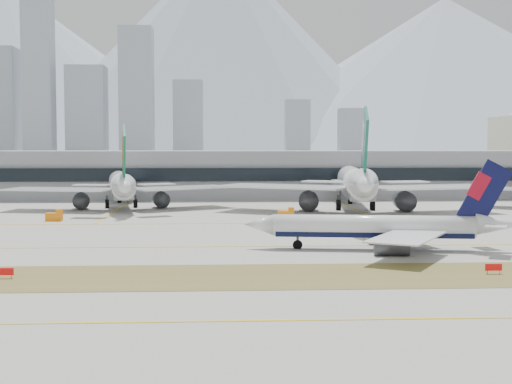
{
  "coord_description": "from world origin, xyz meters",
  "views": [
    {
      "loc": [
        0.25,
        -121.03,
        16.41
      ],
      "look_at": [
        7.4,
        18.0,
        7.5
      ],
      "focal_mm": 50.0,
      "sensor_mm": 36.0,
      "label": 1
    }
  ],
  "objects": [
    {
      "name": "terminal",
      "position": [
        0.0,
        114.84,
        7.5
      ],
      "size": [
        280.0,
        43.1,
        15.0
      ],
      "color": "gray",
      "rests_on": "ground"
    },
    {
      "name": "hold_sign_left",
      "position": [
        -26.44,
        -32.0,
        0.88
      ],
      "size": [
        2.2,
        0.15,
        1.35
      ],
      "color": "red",
      "rests_on": "ground"
    },
    {
      "name": "apron_markings",
      "position": [
        0.0,
        -53.95,
        0.02
      ],
      "size": [
        360.0,
        122.22,
        0.06
      ],
      "color": "brown",
      "rests_on": "ground"
    },
    {
      "name": "gse_b",
      "position": [
        -36.09,
        37.49,
        1.05
      ],
      "size": [
        3.55,
        2.0,
        2.6
      ],
      "color": "orange",
      "rests_on": "ground"
    },
    {
      "name": "city_skyline",
      "position": [
        -106.76,
        453.42,
        49.8
      ],
      "size": [
        342.0,
        49.8,
        140.0
      ],
      "color": "#929BA6",
      "rests_on": "ground"
    },
    {
      "name": "widebody_cathay",
      "position": [
        35.16,
        59.28,
        6.79
      ],
      "size": [
        71.24,
        70.16,
        25.56
      ],
      "rotation": [
        0.0,
        0.0,
        1.45
      ],
      "color": "white",
      "rests_on": "ground"
    },
    {
      "name": "ground",
      "position": [
        0.0,
        0.0,
        0.0
      ],
      "size": [
        3000.0,
        3000.0,
        0.0
      ],
      "primitive_type": "plane",
      "color": "#9B9891",
      "rests_on": "ground"
    },
    {
      "name": "taxiing_airliner",
      "position": [
        26.25,
        -9.81,
        3.53
      ],
      "size": [
        43.56,
        37.55,
        14.66
      ],
      "rotation": [
        0.0,
        0.0,
        3.0
      ],
      "color": "white",
      "rests_on": "ground"
    },
    {
      "name": "gse_c",
      "position": [
        15.5,
        39.82,
        1.05
      ],
      "size": [
        3.55,
        2.0,
        2.6
      ],
      "color": "orange",
      "rests_on": "ground"
    },
    {
      "name": "mountain_ridge",
      "position": [
        33.0,
        1404.14,
        181.85
      ],
      "size": [
        2830.0,
        1120.0,
        470.0
      ],
      "color": "#9EA8B7",
      "rests_on": "ground"
    },
    {
      "name": "widebody_eva",
      "position": [
        -25.89,
        69.75,
        5.82
      ],
      "size": [
        60.59,
        59.97,
        21.9
      ],
      "rotation": [
        0.0,
        0.0,
        1.74
      ],
      "color": "white",
      "rests_on": "ground"
    },
    {
      "name": "hold_sign_right",
      "position": [
        35.45,
        -32.0,
        0.88
      ],
      "size": [
        2.2,
        0.15,
        1.35
      ],
      "color": "red",
      "rests_on": "ground"
    }
  ]
}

